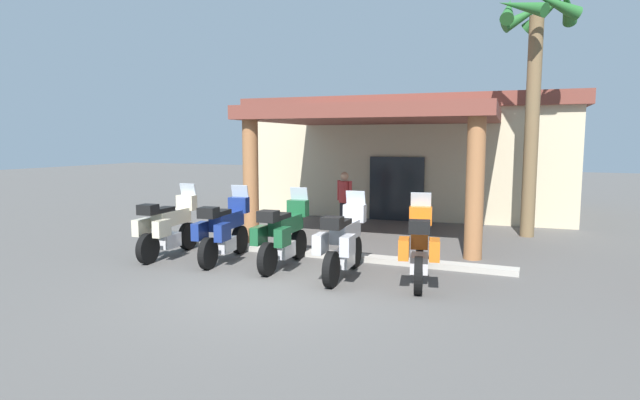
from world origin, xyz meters
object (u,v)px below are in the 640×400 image
Objects in this scene: motel_building at (414,154)px; motorcycle_orange at (419,246)px; palm_tree_near_portico at (535,60)px; motorcycle_blue at (224,230)px; motorcycle_cream at (168,226)px; pedestrian at (345,197)px; motorcycle_green at (283,234)px; motorcycle_silver at (343,242)px.

motorcycle_orange is at bearing -79.33° from motel_building.
palm_tree_near_portico is at bearing -27.99° from motorcycle_orange.
motorcycle_blue and motorcycle_orange have the same top height.
motel_building is 10.95m from motorcycle_cream.
motel_building is 7.26× the size of pedestrian.
palm_tree_near_portico is at bearing -41.18° from motorcycle_green.
motel_building reaches higher than motorcycle_silver.
motorcycle_green is 0.33× the size of palm_tree_near_portico.
motel_building is 10.69m from motorcycle_orange.
motorcycle_blue is at bearing 81.88° from motorcycle_silver.
pedestrian reaches higher than motorcycle_orange.
motorcycle_silver is at bearing 85.98° from motorcycle_orange.
motorcycle_green is at bearing 77.04° from motorcycle_orange.
pedestrian is at bearing -21.84° from motorcycle_blue.
palm_tree_near_portico is (4.21, -4.49, 2.65)m from motel_building.
motorcycle_silver is at bearing 40.60° from pedestrian.
pedestrian is at bearing 16.63° from motorcycle_silver.
motorcycle_green is 8.41m from palm_tree_near_portico.
motorcycle_blue is at bearing 88.87° from motorcycle_green.
pedestrian is at bearing 1.20° from motorcycle_green.
motorcycle_cream is 1.00× the size of motorcycle_blue.
motel_building is 10.51m from motorcycle_blue.
motorcycle_blue is at bearing -136.40° from palm_tree_near_portico.
motel_building reaches higher than pedestrian.
motorcycle_silver is (1.43, -0.27, 0.00)m from motorcycle_green.
pedestrian reaches higher than motorcycle_blue.
motorcycle_silver is (4.30, -0.13, 0.00)m from motorcycle_cream.
palm_tree_near_portico is (7.48, 5.86, 4.07)m from motorcycle_cream.
motorcycle_silver is (2.87, -0.24, 0.00)m from motorcycle_blue.
motorcycle_cream is 2.87m from motorcycle_green.
motorcycle_blue is 1.01× the size of motorcycle_orange.
motorcycle_cream is at bearing 90.35° from motorcycle_green.
motorcycle_green and motorcycle_orange have the same top height.
motorcycle_green is 1.46m from motorcycle_silver.
pedestrian is (-3.14, 4.50, 0.31)m from motorcycle_orange.
palm_tree_near_portico is at bearing -31.34° from motorcycle_silver.
motel_building reaches higher than motorcycle_green.
motorcycle_blue is 1.27× the size of pedestrian.
motorcycle_orange is (1.44, 0.18, 0.00)m from motorcycle_silver.
motorcycle_silver is 0.33× the size of palm_tree_near_portico.
palm_tree_near_portico is (4.61, 5.73, 4.07)m from motorcycle_green.
motorcycle_blue is 1.00× the size of motorcycle_green.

